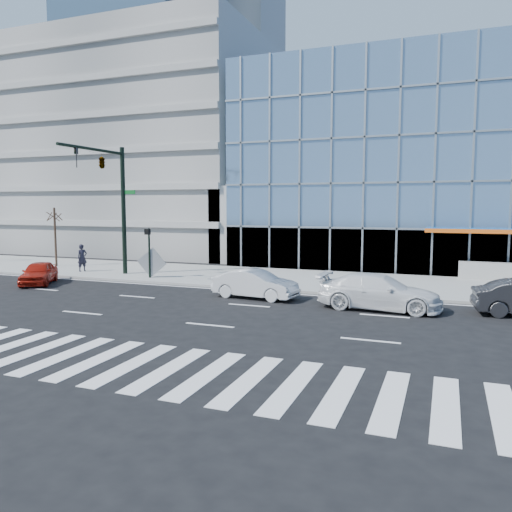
# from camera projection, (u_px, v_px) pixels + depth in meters

# --- Properties ---
(ground) EXTENTS (160.00, 160.00, 0.00)m
(ground) POSITION_uv_depth(u_px,v_px,m) (249.00, 305.00, 22.62)
(ground) COLOR black
(ground) RESTS_ON ground
(sidewalk) EXTENTS (120.00, 8.00, 0.15)m
(sidewalk) POSITION_uv_depth(u_px,v_px,m) (298.00, 279.00, 30.04)
(sidewalk) COLOR gray
(sidewalk) RESTS_ON ground
(parking_garage) EXTENTS (24.00, 24.00, 20.00)m
(parking_garage) POSITION_uv_depth(u_px,v_px,m) (165.00, 153.00, 52.88)
(parking_garage) COLOR gray
(parking_garage) RESTS_ON ground
(ramp_block) EXTENTS (6.00, 8.00, 6.00)m
(ramp_block) POSITION_uv_depth(u_px,v_px,m) (263.00, 224.00, 41.17)
(ramp_block) COLOR gray
(ramp_block) RESTS_ON ground
(tower_far_west) EXTENTS (16.00, 16.00, 76.00)m
(tower_far_west) POSITION_uv_depth(u_px,v_px,m) (150.00, 14.00, 87.59)
(tower_far_west) COLOR #455F77
(tower_far_west) RESTS_ON ground
(tower_far_mid) EXTENTS (13.00, 13.00, 60.00)m
(tower_far_mid) POSITION_uv_depth(u_px,v_px,m) (99.00, 77.00, 99.69)
(tower_far_mid) COLOR #455F77
(tower_far_mid) RESTS_ON ground
(tower_backdrop) EXTENTS (14.00, 14.00, 48.00)m
(tower_backdrop) POSITION_uv_depth(u_px,v_px,m) (239.00, 103.00, 95.88)
(tower_backdrop) COLOR gray
(tower_backdrop) RESTS_ON ground
(traffic_signal) EXTENTS (1.14, 5.74, 8.00)m
(traffic_signal) POSITION_uv_depth(u_px,v_px,m) (108.00, 178.00, 30.16)
(traffic_signal) COLOR black
(traffic_signal) RESTS_ON sidewalk
(ped_signal_post) EXTENTS (0.30, 0.33, 3.00)m
(ped_signal_post) POSITION_uv_depth(u_px,v_px,m) (149.00, 245.00, 30.03)
(ped_signal_post) COLOR black
(ped_signal_post) RESTS_ON sidewalk
(street_tree_near) EXTENTS (1.10, 1.10, 4.23)m
(street_tree_near) POSITION_uv_depth(u_px,v_px,m) (54.00, 216.00, 35.63)
(street_tree_near) COLOR #332319
(street_tree_near) RESTS_ON sidewalk
(white_suv) EXTENTS (5.38, 2.36, 1.54)m
(white_suv) POSITION_uv_depth(u_px,v_px,m) (379.00, 292.00, 21.74)
(white_suv) COLOR white
(white_suv) RESTS_ON ground
(white_sedan) EXTENTS (4.37, 1.93, 1.40)m
(white_sedan) POSITION_uv_depth(u_px,v_px,m) (255.00, 284.00, 24.36)
(white_sedan) COLOR silver
(white_sedan) RESTS_ON ground
(red_sedan) EXTENTS (3.27, 4.08, 1.31)m
(red_sedan) POSITION_uv_depth(u_px,v_px,m) (39.00, 273.00, 28.70)
(red_sedan) COLOR #A9190D
(red_sedan) RESTS_ON ground
(pedestrian) EXTENTS (0.66, 0.78, 1.81)m
(pedestrian) POSITION_uv_depth(u_px,v_px,m) (82.00, 258.00, 33.04)
(pedestrian) COLOR black
(pedestrian) RESTS_ON sidewalk
(tilted_panel) EXTENTS (1.79, 0.52, 1.83)m
(tilted_panel) POSITION_uv_depth(u_px,v_px,m) (152.00, 263.00, 30.23)
(tilted_panel) COLOR #949494
(tilted_panel) RESTS_ON sidewalk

